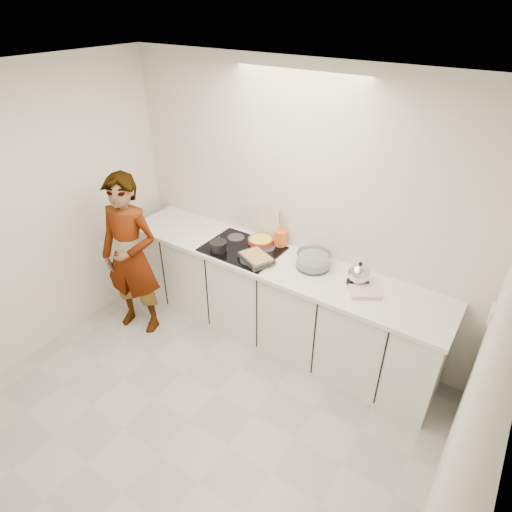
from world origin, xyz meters
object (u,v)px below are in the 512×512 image
Objects in this scene: baking_dish at (256,258)px; cook at (131,257)px; saucepan at (218,246)px; utensil_crock at (281,238)px; hob at (242,249)px; mixing_bowl at (313,261)px; tart_dish at (261,240)px; kettle at (359,275)px.

cook reaches higher than baking_dish.
saucepan is 1.14× the size of utensil_crock.
saucepan reaches higher than hob.
mixing_bowl is 0.47m from utensil_crock.
hob is 2.70× the size of tart_dish.
kettle is (1.31, 0.25, 0.03)m from saucepan.
saucepan is at bearing -163.15° from mixing_bowl.
cook is at bearing -142.20° from utensil_crock.
tart_dish is 1.27m from cook.
tart_dish is 0.35m from baking_dish.
saucepan is at bearing -125.34° from tart_dish.
baking_dish is 0.22× the size of cook.
cook is (-2.02, -0.71, -0.17)m from kettle.
hob is 0.24m from saucepan.
utensil_crock is at bearing 22.27° from tart_dish.
utensil_crock is at bearing 159.87° from mixing_bowl.
baking_dish is at bearing -93.74° from utensil_crock.
saucepan is 0.91m from mixing_bowl.
mixing_bowl is 1.75× the size of kettle.
hob is 4.34× the size of utensil_crock.
hob is 0.21m from tart_dish.
baking_dish is (0.41, 0.04, -0.01)m from saucepan.
saucepan reaches higher than baking_dish.
utensil_crock is (-0.44, 0.16, 0.02)m from mixing_bowl.
tart_dish is 1.06m from kettle.
cook is (-0.89, -0.62, -0.08)m from hob.
baking_dish is at bearing -167.07° from kettle.
tart_dish is at bearing 116.95° from baking_dish.
saucepan is 0.61m from utensil_crock.
kettle is 2.15m from cook.
saucepan reaches higher than utensil_crock.
mixing_bowl is at bearing 16.85° from saucepan.
saucepan is 0.41m from baking_dish.
kettle is at bearing -11.45° from utensil_crock.
mixing_bowl is at bearing 10.28° from cook.
hob is 0.38m from utensil_crock.
hob is 1.14m from kettle.
saucepan is 0.50× the size of mixing_bowl.
baking_dish is 1.69× the size of kettle.
tart_dish is at bearing 172.08° from mixing_bowl.
utensil_crock is 1.46m from cook.
saucepan reaches higher than tart_dish.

